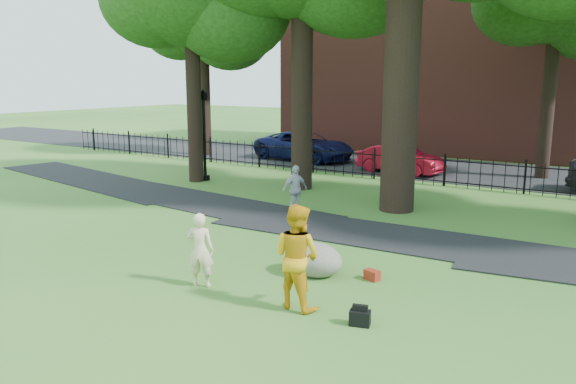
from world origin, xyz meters
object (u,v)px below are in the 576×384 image
Objects in this scene: lamppost at (204,136)px; man at (297,256)px; boulder at (314,257)px; red_sedan at (400,159)px; woman at (200,250)px.

man is at bearing -44.88° from lamppost.
man is 1.51× the size of boulder.
lamppost is 0.97× the size of red_sedan.
boulder is at bearing -158.28° from red_sedan.
woman reaches higher than boulder.
boulder is 0.33× the size of red_sedan.
woman is 0.40× the size of red_sedan.
woman is at bearing -130.42° from boulder.
lamppost is at bearing -35.50° from man.
boulder is 12.32m from lamppost.
man is at bearing -157.58° from red_sedan.
boulder is at bearing -40.86° from lamppost.
red_sedan is at bearing 41.74° from lamppost.
lamppost reaches higher than woman.
red_sedan reaches higher than boulder.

